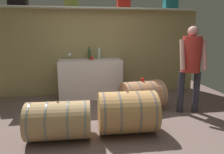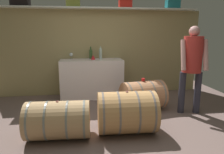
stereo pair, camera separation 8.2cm
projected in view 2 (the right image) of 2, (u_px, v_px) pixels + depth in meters
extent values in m
cube|color=#6E5953|center=(107.00, 117.00, 4.01)|extent=(6.40, 7.60, 0.02)
cube|color=#9E8D5C|center=(99.00, 53.00, 5.39)|extent=(5.20, 0.10, 2.10)
cube|color=silver|center=(99.00, 8.00, 5.02)|extent=(4.79, 0.40, 0.03)
cube|color=olive|center=(73.00, 1.00, 4.90)|extent=(0.33, 0.26, 0.28)
cube|color=red|center=(125.00, 3.00, 5.08)|extent=(0.31, 0.28, 0.23)
cube|color=#1D747E|center=(173.00, 4.00, 5.25)|extent=(0.33, 0.27, 0.21)
cube|color=white|center=(92.00, 79.00, 5.14)|extent=(1.48, 0.58, 0.92)
cylinder|color=#34532A|center=(91.00, 55.00, 5.17)|extent=(0.08, 0.08, 0.19)
sphere|color=#34532A|center=(91.00, 51.00, 5.15)|extent=(0.07, 0.07, 0.07)
cylinder|color=#34532A|center=(91.00, 48.00, 5.14)|extent=(0.03, 0.03, 0.09)
cylinder|color=#B1C5B5|center=(101.00, 54.00, 5.18)|extent=(0.08, 0.08, 0.21)
sphere|color=#B1C5B5|center=(101.00, 50.00, 5.16)|extent=(0.07, 0.07, 0.07)
cylinder|color=#B1C5B5|center=(101.00, 48.00, 5.15)|extent=(0.03, 0.03, 0.07)
cylinder|color=white|center=(71.00, 59.00, 5.17)|extent=(0.07, 0.07, 0.00)
cylinder|color=white|center=(71.00, 57.00, 5.16)|extent=(0.01, 0.01, 0.07)
sphere|color=white|center=(71.00, 54.00, 5.15)|extent=(0.09, 0.09, 0.09)
sphere|color=maroon|center=(71.00, 55.00, 5.15)|extent=(0.05, 0.05, 0.05)
cone|color=red|center=(93.00, 57.00, 5.05)|extent=(0.11, 0.11, 0.11)
cylinder|color=tan|center=(143.00, 96.00, 4.30)|extent=(0.94, 0.75, 0.59)
cylinder|color=gray|center=(127.00, 97.00, 4.19)|extent=(0.15, 0.60, 0.60)
cylinder|color=gray|center=(137.00, 96.00, 4.26)|extent=(0.15, 0.60, 0.60)
cylinder|color=gray|center=(149.00, 95.00, 4.35)|extent=(0.15, 0.60, 0.60)
cylinder|color=gray|center=(158.00, 94.00, 4.42)|extent=(0.15, 0.60, 0.60)
cylinder|color=#8D4F4A|center=(143.00, 81.00, 4.24)|extent=(0.04, 0.04, 0.01)
cylinder|color=tan|center=(58.00, 120.00, 3.13)|extent=(0.95, 0.61, 0.56)
cylinder|color=slate|center=(31.00, 121.00, 3.10)|extent=(0.06, 0.58, 0.58)
cylinder|color=slate|center=(48.00, 120.00, 3.12)|extent=(0.06, 0.58, 0.58)
cylinder|color=slate|center=(68.00, 120.00, 3.15)|extent=(0.06, 0.58, 0.58)
cylinder|color=slate|center=(85.00, 119.00, 3.17)|extent=(0.06, 0.58, 0.58)
cylinder|color=brown|center=(57.00, 101.00, 3.07)|extent=(0.04, 0.04, 0.01)
cylinder|color=tan|center=(127.00, 112.00, 3.31)|extent=(0.92, 0.69, 0.66)
cylinder|color=slate|center=(103.00, 113.00, 3.28)|extent=(0.05, 0.67, 0.67)
cylinder|color=slate|center=(118.00, 113.00, 3.30)|extent=(0.05, 0.67, 0.67)
cylinder|color=slate|center=(136.00, 112.00, 3.33)|extent=(0.05, 0.67, 0.67)
cylinder|color=slate|center=(150.00, 111.00, 3.35)|extent=(0.05, 0.67, 0.67)
cylinder|color=brown|center=(127.00, 92.00, 3.25)|extent=(0.04, 0.04, 0.01)
cylinder|color=red|center=(143.00, 80.00, 4.23)|extent=(0.07, 0.07, 0.06)
cylinder|color=#2F2F3C|center=(182.00, 92.00, 4.14)|extent=(0.12, 0.12, 0.82)
cylinder|color=#2F2F3C|center=(197.00, 93.00, 4.13)|extent=(0.12, 0.12, 0.82)
cylinder|color=#B42F29|center=(193.00, 54.00, 3.98)|extent=(0.36, 0.36, 0.68)
sphere|color=#D0928C|center=(194.00, 31.00, 3.89)|extent=(0.20, 0.20, 0.20)
cylinder|color=#D0928C|center=(183.00, 55.00, 3.88)|extent=(0.13, 0.26, 0.57)
cylinder|color=#D0928C|center=(206.00, 55.00, 3.87)|extent=(0.12, 0.25, 0.57)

